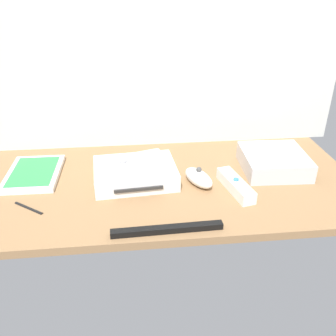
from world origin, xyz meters
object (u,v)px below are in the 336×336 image
object	(u,v)px
mini_computer	(274,161)
sensor_bar	(167,229)
remote_classic_pad	(138,162)
game_case	(34,173)
remote_wand	(235,185)
stylus_pen	(29,207)
game_console	(135,173)
remote_nunchuk	(199,178)

from	to	relation	value
mini_computer	sensor_bar	size ratio (longest dim) A/B	0.74
mini_computer	sensor_bar	distance (cm)	40.56
remote_classic_pad	sensor_bar	xyz separation A→B (cm)	(5.25, -22.43, -4.71)
game_case	remote_classic_pad	bearing A→B (deg)	-10.19
game_case	remote_wand	size ratio (longest dim) A/B	1.26
sensor_bar	mini_computer	bearing A→B (deg)	35.53
stylus_pen	game_console	bearing A→B (deg)	22.43
game_case	sensor_bar	distance (cm)	43.48
remote_nunchuk	stylus_pen	bearing A→B (deg)	162.28
remote_classic_pad	remote_wand	bearing A→B (deg)	-34.85
remote_wand	stylus_pen	xyz separation A→B (cm)	(-50.13, -2.77, -1.16)
game_console	sensor_bar	bearing A→B (deg)	-79.35
game_console	remote_nunchuk	size ratio (longest dim) A/B	2.04
remote_wand	remote_classic_pad	world-z (taller)	remote_classic_pad
sensor_bar	stylus_pen	xyz separation A→B (cm)	(-31.32, 12.12, -0.35)
game_console	stylus_pen	world-z (taller)	game_console
mini_computer	remote_nunchuk	xyz separation A→B (cm)	(-22.16, -5.84, -0.60)
remote_wand	stylus_pen	bearing A→B (deg)	171.06
game_console	game_case	world-z (taller)	game_console
remote_wand	remote_classic_pad	size ratio (longest dim) A/B	0.94
mini_computer	remote_wand	size ratio (longest dim) A/B	1.17
mini_computer	remote_wand	xyz separation A→B (cm)	(-13.41, -9.68, -1.13)
mini_computer	stylus_pen	bearing A→B (deg)	-168.91
remote_classic_pad	sensor_bar	bearing A→B (deg)	-94.28
remote_wand	sensor_bar	world-z (taller)	remote_wand
game_case	mini_computer	bearing A→B (deg)	-2.08
remote_nunchuk	remote_classic_pad	world-z (taller)	remote_classic_pad
remote_wand	sensor_bar	bearing A→B (deg)	-153.74
game_console	sensor_bar	size ratio (longest dim) A/B	0.93
mini_computer	stylus_pen	distance (cm)	64.79
remote_classic_pad	stylus_pen	distance (cm)	28.49
game_case	sensor_bar	size ratio (longest dim) A/B	0.80
game_console	game_case	bearing A→B (deg)	164.24
game_case	remote_nunchuk	xyz separation A→B (cm)	(43.41, -9.18, 1.28)
game_console	game_case	distance (cm)	27.79
mini_computer	remote_classic_pad	distance (cm)	37.63
remote_classic_pad	sensor_bar	size ratio (longest dim) A/B	0.67
game_console	remote_wand	bearing A→B (deg)	-21.58
remote_wand	mini_computer	bearing A→B (deg)	23.70
remote_wand	remote_nunchuk	distance (cm)	9.57
remote_wand	sensor_bar	xyz separation A→B (cm)	(-18.80, -14.89, -0.81)
mini_computer	remote_classic_pad	bearing A→B (deg)	-176.73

